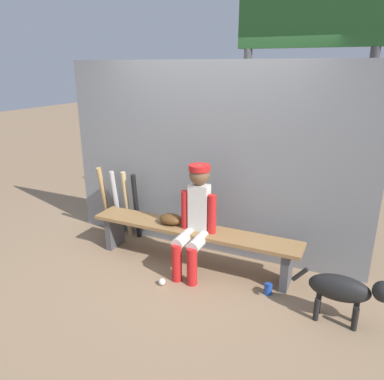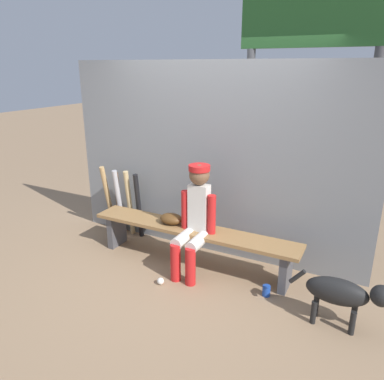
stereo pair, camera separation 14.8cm
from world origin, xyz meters
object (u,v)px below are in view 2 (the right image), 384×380
object	(u,v)px
baseball_glove	(171,219)
bat_aluminum_silver	(119,202)
cup_on_ground	(266,291)
dog	(344,293)
bat_wood_tan	(108,199)
cup_on_bench	(197,222)
scoreboard	(317,41)
dugout_bench	(192,236)
player_seated	(195,217)
bat_wood_dark	(119,203)
bat_wood_natural	(130,203)
bat_aluminum_black	(139,206)
baseball	(161,281)

from	to	relation	value
baseball_glove	bat_aluminum_silver	bearing A→B (deg)	163.79
cup_on_ground	dog	size ratio (longest dim) A/B	0.13
baseball_glove	bat_wood_tan	distance (m)	1.21
cup_on_bench	scoreboard	world-z (taller)	scoreboard
dog	dugout_bench	bearing A→B (deg)	167.31
player_seated	bat_wood_dark	bearing A→B (deg)	162.67
dugout_bench	bat_aluminum_silver	xyz separation A→B (m)	(-1.24, 0.28, 0.10)
player_seated	bat_aluminum_silver	world-z (taller)	player_seated
bat_aluminum_silver	cup_on_ground	world-z (taller)	bat_aluminum_silver
baseball_glove	bat_wood_natural	size ratio (longest dim) A/B	0.31
bat_aluminum_black	baseball	xyz separation A→B (m)	(0.84, -0.83, -0.41)
dugout_bench	baseball	xyz separation A→B (m)	(-0.10, -0.53, -0.32)
cup_on_ground	bat_wood_dark	bearing A→B (deg)	166.49
bat_wood_dark	baseball	size ratio (longest dim) A/B	11.62
baseball_glove	bat_aluminum_black	distance (m)	0.74
dugout_bench	bat_wood_dark	bearing A→B (deg)	166.07
cup_on_ground	cup_on_bench	xyz separation A→B (m)	(-0.91, 0.27, 0.45)
baseball_glove	bat_wood_tan	size ratio (longest dim) A/B	0.30
cup_on_bench	player_seated	bearing A→B (deg)	-71.38
bat_wood_natural	bat_wood_tan	distance (m)	0.35
bat_wood_dark	dog	size ratio (longest dim) A/B	1.02
bat_aluminum_silver	cup_on_ground	distance (m)	2.28
cup_on_bench	bat_wood_dark	bearing A→B (deg)	168.49
dugout_bench	bat_wood_tan	distance (m)	1.48
baseball	cup_on_bench	size ratio (longest dim) A/B	0.67
baseball_glove	cup_on_bench	size ratio (longest dim) A/B	2.55
dugout_bench	cup_on_bench	xyz separation A→B (m)	(0.03, 0.05, 0.15)
baseball	bat_wood_natural	bearing A→B (deg)	139.64
bat_wood_tan	cup_on_ground	bearing A→B (deg)	-12.35
player_seated	bat_wood_tan	size ratio (longest dim) A/B	1.27
cup_on_ground	baseball	bearing A→B (deg)	-163.37
cup_on_bench	cup_on_ground	bearing A→B (deg)	-16.30
bat_wood_tan	cup_on_bench	bearing A→B (deg)	-9.83
dog	bat_wood_tan	bearing A→B (deg)	167.65
dugout_bench	baseball	size ratio (longest dim) A/B	33.14
bat_wood_natural	cup_on_bench	bearing A→B (deg)	-13.29
dugout_bench	player_seated	world-z (taller)	player_seated
dugout_bench	baseball	world-z (taller)	dugout_bench
bat_wood_tan	bat_wood_dark	bearing A→B (deg)	3.91
player_seated	cup_on_bench	world-z (taller)	player_seated
player_seated	baseball_glove	bearing A→B (deg)	162.94
baseball	cup_on_ground	xyz separation A→B (m)	(1.05, 0.31, 0.02)
baseball	dog	xyz separation A→B (m)	(1.75, 0.16, 0.30)
dugout_bench	bat_aluminum_black	bearing A→B (deg)	162.13
bat_wood_dark	baseball	xyz separation A→B (m)	(1.18, -0.85, -0.39)
bat_wood_dark	dog	bearing A→B (deg)	-13.23
bat_wood_natural	bat_wood_tan	world-z (taller)	bat_wood_tan
bat_aluminum_black	cup_on_bench	bearing A→B (deg)	-14.58
cup_on_bench	bat_wood_natural	bearing A→B (deg)	166.71
bat_wood_dark	bat_wood_natural	bearing A→B (deg)	-0.05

